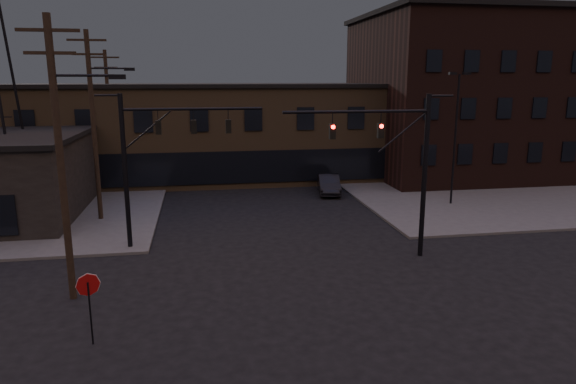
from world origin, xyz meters
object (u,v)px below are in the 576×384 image
at_px(parked_car_lot_a, 443,172).
at_px(parked_car_lot_b, 416,168).
at_px(stop_sign, 89,292).
at_px(traffic_signal_far, 150,153).
at_px(traffic_signal_near, 403,159).
at_px(car_crossing, 329,184).

relative_size(parked_car_lot_a, parked_car_lot_b, 0.86).
bearing_deg(stop_sign, parked_car_lot_b, 49.05).
bearing_deg(stop_sign, traffic_signal_far, 82.68).
relative_size(traffic_signal_near, stop_sign, 3.23).
xyz_separation_m(parked_car_lot_a, parked_car_lot_b, (-1.33, 2.61, -0.01)).
relative_size(stop_sign, parked_car_lot_b, 0.48).
bearing_deg(car_crossing, traffic_signal_far, -128.17).
xyz_separation_m(traffic_signal_far, parked_car_lot_a, (22.93, 13.77, -4.10)).
bearing_deg(parked_car_lot_b, stop_sign, 147.44).
bearing_deg(traffic_signal_near, parked_car_lot_a, 57.84).
xyz_separation_m(traffic_signal_far, car_crossing, (12.22, 11.21, -4.28)).
bearing_deg(traffic_signal_near, stop_sign, -154.10).
bearing_deg(parked_car_lot_a, car_crossing, 82.19).
relative_size(stop_sign, parked_car_lot_a, 0.55).
height_order(stop_sign, parked_car_lot_b, stop_sign).
bearing_deg(traffic_signal_near, parked_car_lot_b, 64.40).
bearing_deg(traffic_signal_far, parked_car_lot_b, 37.19).
xyz_separation_m(parked_car_lot_b, car_crossing, (-9.38, -5.18, -0.17)).
relative_size(traffic_signal_far, parked_car_lot_a, 1.79).
bearing_deg(parked_car_lot_a, traffic_signal_far, 99.72).
distance_m(stop_sign, parked_car_lot_b, 34.93).
xyz_separation_m(stop_sign, parked_car_lot_a, (24.22, 23.76, -0.93)).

